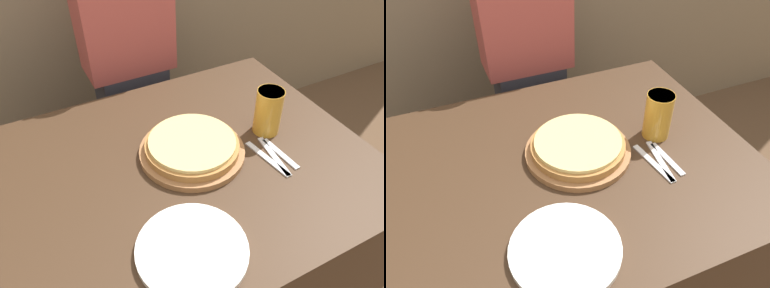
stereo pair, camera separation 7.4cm
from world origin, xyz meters
The scene contains 9 objects.
ground_plane centered at (0.00, 0.00, 0.00)m, with size 12.00×12.00×0.00m, color brown.
dining_table centered at (0.00, 0.00, 0.37)m, with size 1.19×0.91×0.73m.
pizza_on_board centered at (0.07, 0.03, 0.76)m, with size 0.33×0.33×0.06m.
beer_glass centered at (0.34, 0.02, 0.82)m, with size 0.09×0.09×0.15m.
dinner_plate centered at (-0.09, -0.28, 0.74)m, with size 0.27×0.27×0.02m.
fork centered at (0.26, -0.10, 0.74)m, with size 0.04×0.18×0.00m.
dinner_knife centered at (0.29, -0.10, 0.74)m, with size 0.04×0.18×0.00m.
spoon centered at (0.31, -0.10, 0.74)m, with size 0.03×0.16×0.00m.
diner_person centered at (0.10, 0.66, 0.65)m, with size 0.36×0.20×1.32m.
Camera 2 is at (-0.26, -0.77, 1.52)m, focal length 35.00 mm.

